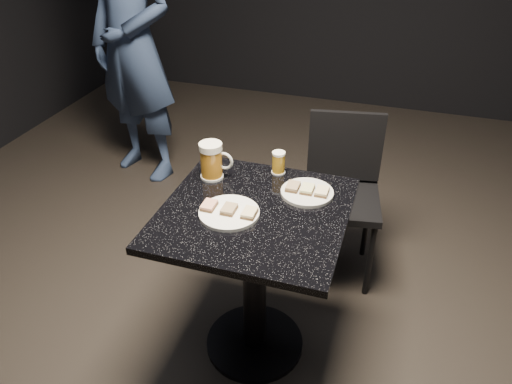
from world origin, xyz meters
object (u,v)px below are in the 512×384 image
at_px(plate_small, 307,192).
at_px(beer_mug, 212,161).
at_px(patron, 133,46).
at_px(table, 254,259).
at_px(plate_large, 229,213).
at_px(chair, 342,187).
at_px(beer_tumbler, 279,163).

distance_m(plate_small, beer_mug, 0.41).
distance_m(patron, table, 1.83).
bearing_deg(beer_mug, plate_small, -0.99).
bearing_deg(plate_small, table, -133.80).
height_order(plate_small, beer_mug, beer_mug).
height_order(plate_large, chair, chair).
relative_size(plate_large, beer_tumbler, 2.34).
xyz_separation_m(plate_large, beer_tumbler, (0.09, 0.35, 0.04)).
xyz_separation_m(plate_large, beer_mug, (-0.16, 0.23, 0.07)).
bearing_deg(plate_small, plate_large, -137.50).
bearing_deg(plate_small, patron, 141.12).
relative_size(plate_small, beer_tumbler, 2.15).
xyz_separation_m(beer_mug, beer_tumbler, (0.25, 0.12, -0.03)).
relative_size(plate_large, table, 0.31).
bearing_deg(chair, plate_small, -99.08).
bearing_deg(table, beer_mug, 143.49).
height_order(beer_mug, chair, beer_mug).
xyz_separation_m(patron, beer_tumbler, (1.24, -1.00, -0.10)).
relative_size(plate_small, beer_mug, 1.33).
relative_size(table, beer_tumbler, 7.65).
bearing_deg(chair, beer_mug, -134.31).
distance_m(plate_large, table, 0.27).
bearing_deg(plate_large, patron, 130.38).
height_order(plate_large, patron, patron).
xyz_separation_m(beer_tumbler, chair, (0.24, 0.38, -0.30)).
distance_m(patron, chair, 1.65).
height_order(table, chair, chair).
bearing_deg(beer_tumbler, table, -91.97).
height_order(plate_small, chair, chair).
xyz_separation_m(plate_large, plate_small, (0.25, 0.23, 0.00)).
relative_size(plate_small, patron, 0.12).
bearing_deg(beer_tumbler, beer_mug, -154.50).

